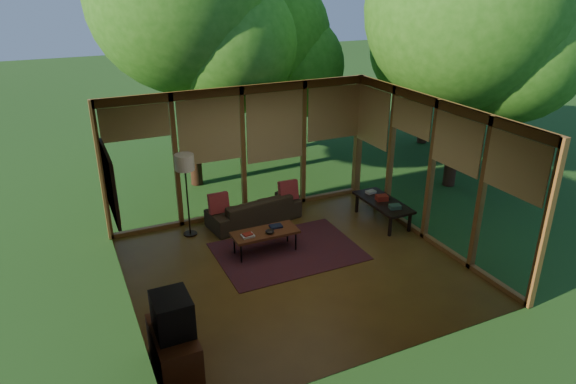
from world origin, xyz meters
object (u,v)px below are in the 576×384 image
side_console (383,203)px  coffee_table (265,233)px  media_cabinet (174,351)px  sofa (254,210)px  television (172,314)px  floor_lamp (185,167)px

side_console → coffee_table: bearing=-176.4°
coffee_table → side_console: size_ratio=0.86×
media_cabinet → side_console: media_cabinet is taller
sofa → side_console: 2.63m
television → side_console: television is taller
floor_lamp → television: bearing=-107.5°
television → floor_lamp: bearing=72.5°
sofa → floor_lamp: 1.75m
media_cabinet → floor_lamp: 3.91m
media_cabinet → television: television is taller
floor_lamp → sofa: bearing=-0.2°
sofa → media_cabinet: 4.34m
floor_lamp → side_console: bearing=-16.4°
television → coffee_table: size_ratio=0.46×
sofa → television: television is taller
television → side_console: 5.46m
television → coffee_table: television is taller
sofa → media_cabinet: media_cabinet is taller
sofa → media_cabinet: bearing=47.1°
television → floor_lamp: floor_lamp is taller
television → coffee_table: 3.22m
floor_lamp → coffee_table: size_ratio=1.38×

